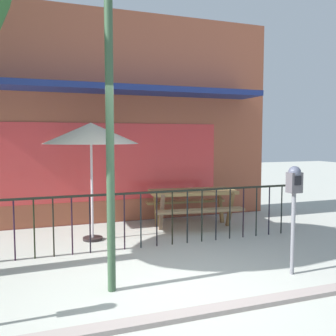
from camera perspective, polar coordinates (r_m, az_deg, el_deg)
ground at (r=4.77m, az=0.64°, el=-18.63°), size 40.00×40.00×0.00m
pub_storefront at (r=8.50m, az=-9.36°, el=7.62°), size 7.83×1.42×4.65m
patio_fence_front at (r=6.36m, az=-5.44°, el=-6.45°), size 6.60×0.04×0.97m
picnic_table_left at (r=7.95m, az=3.79°, el=-4.56°), size 1.94×1.55×0.79m
patio_umbrella at (r=6.89m, az=-11.71°, el=5.12°), size 1.71×1.71×2.16m
parking_meter_near at (r=5.36m, az=18.75°, el=-3.36°), size 0.18×0.17×1.50m
street_lamp at (r=4.55m, az=-8.98°, el=12.05°), size 0.28×0.28×3.77m
curb_edge at (r=4.25m, az=3.74°, el=-21.70°), size 10.97×0.20×0.11m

